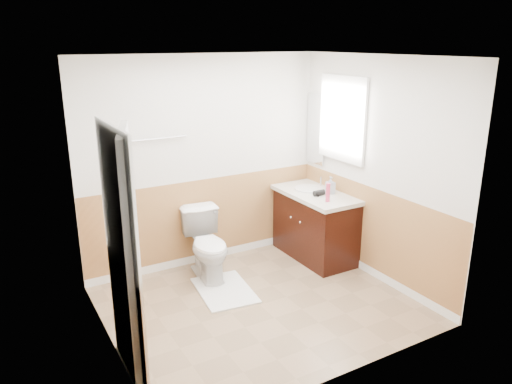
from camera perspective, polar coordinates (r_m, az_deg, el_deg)
floor at (r=5.25m, az=0.43°, el=-12.96°), size 3.00×3.00×0.00m
ceiling at (r=4.54m, az=0.50°, el=15.47°), size 3.00×3.00×0.00m
wall_back at (r=5.86m, az=-6.00°, el=3.43°), size 3.00×0.00×3.00m
wall_front at (r=3.75m, az=10.63°, el=-4.87°), size 3.00×0.00×3.00m
wall_left at (r=4.22m, az=-17.38°, el=-2.80°), size 0.00×3.00×3.00m
wall_right at (r=5.63m, az=13.76°, el=2.44°), size 0.00×3.00×3.00m
wainscot_back at (r=6.07m, az=-5.74°, el=-3.48°), size 3.00×0.00×3.00m
wainscot_front at (r=4.09m, az=9.93°, el=-14.59°), size 3.00×0.00×3.00m
wainscot_left at (r=4.53m, az=-16.37°, el=-11.73°), size 0.00×2.60×2.60m
wainscot_right at (r=5.85m, az=13.16°, el=-4.70°), size 0.00×2.60×2.60m
toilet at (r=5.68m, az=-5.62°, el=-6.15°), size 0.53×0.82×0.78m
bath_mat at (r=5.51m, az=-3.67°, el=-11.32°), size 0.64×0.86×0.02m
vanity_cabinet at (r=6.21m, az=6.87°, el=-4.03°), size 0.55×1.10×0.80m
vanity_knob_left at (r=5.91m, az=5.16°, el=-3.52°), size 0.03×0.03×0.03m
vanity_knob_right at (r=6.07m, az=4.08°, el=-2.94°), size 0.03×0.03×0.03m
countertop at (r=6.06m, az=6.93°, el=-0.30°), size 0.60×1.15×0.05m
sink_basin at (r=6.17m, az=6.19°, el=0.39°), size 0.36×0.36×0.02m
faucet at (r=6.26m, az=7.54°, el=1.15°), size 0.02×0.02×0.14m
lotion_bottle at (r=5.71m, az=8.34°, el=-0.06°), size 0.05×0.05×0.22m
soap_dispenser at (r=6.02m, az=8.62°, el=0.79°), size 0.11×0.11×0.21m
hair_dryer_body at (r=5.93m, az=7.32°, el=-0.10°), size 0.14×0.07×0.07m
hair_dryer_handle at (r=5.91m, az=7.21°, el=-0.48°), size 0.03×0.03×0.07m
mirror_panel at (r=6.37m, az=6.97°, el=7.26°), size 0.02×0.35×0.90m
window_frame at (r=5.93m, az=9.98°, el=8.36°), size 0.04×0.80×1.00m
window_glass at (r=5.95m, az=10.10°, el=8.37°), size 0.01×0.70×0.90m
door at (r=3.92m, az=-14.12°, el=-7.72°), size 0.29×0.78×2.04m
door_frame at (r=3.90m, az=-15.21°, el=-7.79°), size 0.02×0.92×2.10m
door_knob at (r=4.26m, az=-14.54°, el=-6.74°), size 0.06×0.06×0.06m
towel_bar at (r=5.54m, az=-11.11°, el=6.11°), size 0.62×0.02×0.02m
tp_holder_bar at (r=5.91m, az=-6.43°, el=-2.01°), size 0.14×0.02×0.02m
tp_roll at (r=5.91m, az=-6.43°, el=-2.01°), size 0.10×0.11×0.11m
tp_sheet at (r=5.95m, az=-6.40°, el=-3.01°), size 0.10×0.01×0.16m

